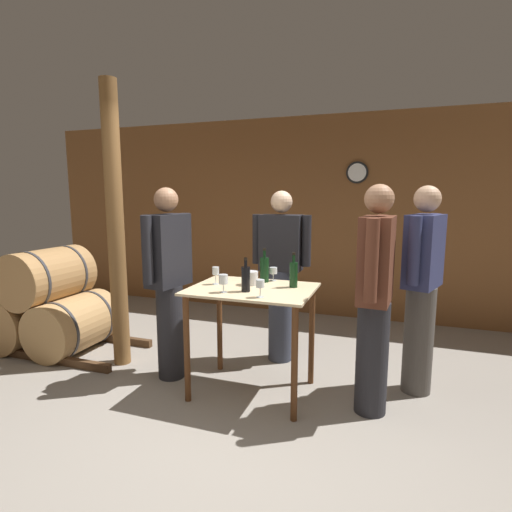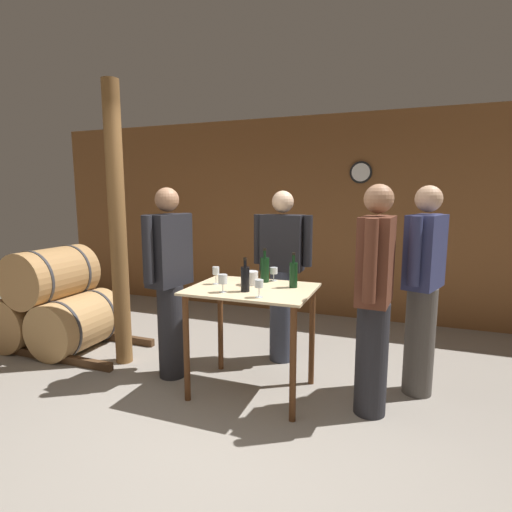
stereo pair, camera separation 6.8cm
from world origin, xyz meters
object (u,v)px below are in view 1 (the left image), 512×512
at_px(wooden_post, 116,228).
at_px(wine_glass_near_left, 216,272).
at_px(person_visitor_with_scarf, 422,286).
at_px(person_visitor_bearded, 169,279).
at_px(wine_bottle_left, 264,269).
at_px(person_visitor_near_door, 375,296).
at_px(ice_bucket, 251,278).
at_px(wine_glass_near_center, 223,280).
at_px(wine_bottle_far_left, 246,278).
at_px(wine_glass_far_side, 260,284).
at_px(wine_glass_near_right, 273,271).
at_px(person_host, 281,273).
at_px(wine_bottle_center, 294,274).

xyz_separation_m(wooden_post, wine_glass_near_left, (1.09, -0.11, -0.34)).
xyz_separation_m(person_visitor_with_scarf, person_visitor_bearded, (-2.11, -0.44, -0.01)).
bearing_deg(wine_bottle_left, person_visitor_near_door, -14.72).
height_order(ice_bucket, person_visitor_near_door, person_visitor_near_door).
bearing_deg(ice_bucket, wine_glass_near_center, -108.53).
bearing_deg(wine_bottle_far_left, ice_bucket, 100.65).
distance_m(wine_bottle_far_left, wine_glass_far_side, 0.21).
bearing_deg(wine_glass_near_right, person_host, 96.16).
distance_m(wine_bottle_center, wine_glass_near_center, 0.59).
relative_size(wooden_post, person_visitor_with_scarf, 1.56).
relative_size(wine_glass_near_center, person_host, 0.08).
bearing_deg(wooden_post, person_visitor_with_scarf, 6.95).
xyz_separation_m(wine_glass_near_center, person_visitor_with_scarf, (1.47, 0.69, -0.09)).
height_order(wine_bottle_center, person_visitor_with_scarf, person_visitor_with_scarf).
relative_size(wine_bottle_left, wine_glass_near_right, 2.47).
bearing_deg(wine_bottle_far_left, wine_bottle_center, 39.79).
bearing_deg(wine_glass_near_left, ice_bucket, 15.77).
bearing_deg(wine_glass_near_center, person_visitor_with_scarf, 24.92).
relative_size(ice_bucket, person_visitor_with_scarf, 0.07).
relative_size(wine_glass_near_left, person_visitor_near_door, 0.09).
distance_m(wine_bottle_far_left, person_visitor_bearded, 0.82).
height_order(wine_bottle_left, wine_bottle_center, wine_bottle_left).
relative_size(ice_bucket, person_visitor_near_door, 0.07).
bearing_deg(wine_bottle_center, ice_bucket, -175.58).
relative_size(wine_bottle_far_left, wine_bottle_left, 0.91).
bearing_deg(wine_glass_near_left, person_visitor_bearded, 179.68).
distance_m(wine_glass_far_side, person_host, 1.01).
distance_m(wine_bottle_far_left, wine_glass_near_right, 0.46).
bearing_deg(wine_bottle_far_left, wine_bottle_left, 85.55).
relative_size(wooden_post, person_visitor_near_door, 1.56).
bearing_deg(wine_bottle_left, person_host, 88.14).
xyz_separation_m(wine_bottle_center, wine_glass_near_left, (-0.65, -0.11, -0.00)).
bearing_deg(wine_glass_near_center, person_visitor_near_door, 11.15).
bearing_deg(person_visitor_bearded, wine_glass_near_left, -0.32).
relative_size(wine_glass_near_right, wine_glass_far_side, 0.90).
bearing_deg(ice_bucket, person_host, 81.81).
xyz_separation_m(wooden_post, wine_bottle_center, (1.74, 0.00, -0.33)).
bearing_deg(person_host, ice_bucket, -98.19).
bearing_deg(ice_bucket, wine_glass_near_right, 57.85).
distance_m(wine_bottle_center, wine_glass_near_right, 0.30).
relative_size(wine_glass_near_right, person_host, 0.07).
distance_m(wine_glass_near_left, wine_glass_near_center, 0.30).
xyz_separation_m(wine_bottle_far_left, wine_glass_near_left, (-0.33, 0.16, 0.00)).
height_order(wine_bottle_left, wine_glass_near_center, wine_bottle_left).
bearing_deg(wine_glass_near_right, person_visitor_bearded, -161.66).
height_order(wine_glass_near_center, person_visitor_near_door, person_visitor_near_door).
distance_m(wooden_post, wine_glass_near_left, 1.14).
relative_size(wooden_post, wine_glass_near_left, 17.98).
bearing_deg(wine_glass_near_right, person_visitor_with_scarf, 6.78).
bearing_deg(wine_bottle_far_left, wine_glass_near_center, -150.61).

